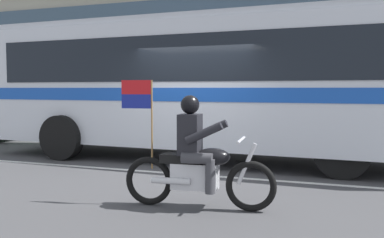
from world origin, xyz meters
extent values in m
plane|color=#3D3D3F|center=(0.00, 0.00, 0.00)|extent=(60.00, 60.00, 0.00)
cube|color=gray|center=(0.00, 5.10, 0.07)|extent=(28.00, 3.80, 0.15)
cube|color=silver|center=(0.00, -0.60, 0.00)|extent=(26.60, 0.14, 0.01)
cube|color=#384C60|center=(0.00, 6.96, 4.28)|extent=(25.76, 0.10, 1.40)
cube|color=silver|center=(-0.02, 1.20, 1.73)|extent=(10.65, 3.01, 2.70)
cube|color=black|center=(-0.02, 1.20, 2.28)|extent=(9.81, 3.02, 0.96)
cube|color=#194CB2|center=(-0.02, 1.20, 1.53)|extent=(10.44, 3.03, 0.28)
cube|color=#ADB1BA|center=(-0.02, 1.20, 3.14)|extent=(10.44, 2.88, 0.16)
cylinder|color=black|center=(-3.29, 0.02, 0.52)|extent=(1.04, 0.30, 1.04)
cylinder|color=black|center=(2.88, 0.02, 0.52)|extent=(1.04, 0.30, 1.04)
torus|color=black|center=(1.81, -2.71, 0.34)|extent=(0.70, 0.17, 0.69)
torus|color=black|center=(0.37, -2.88, 0.34)|extent=(0.70, 0.17, 0.69)
cube|color=silver|center=(1.04, -2.80, 0.44)|extent=(0.67, 0.35, 0.36)
ellipsoid|color=black|center=(1.29, -2.77, 0.72)|extent=(0.51, 0.33, 0.24)
cube|color=black|center=(0.84, -2.82, 0.69)|extent=(0.59, 0.32, 0.12)
cylinder|color=silver|center=(1.75, -2.72, 0.65)|extent=(0.28, 0.09, 0.58)
cylinder|color=silver|center=(1.67, -2.73, 0.96)|extent=(0.11, 0.64, 0.04)
cylinder|color=silver|center=(0.76, -2.99, 0.39)|extent=(0.56, 0.15, 0.09)
cube|color=black|center=(0.97, -2.81, 1.02)|extent=(0.32, 0.39, 0.56)
sphere|color=black|center=(0.97, -2.81, 1.44)|extent=(0.26, 0.26, 0.26)
cylinder|color=#38383D|center=(1.09, -2.61, 0.72)|extent=(0.43, 0.20, 0.15)
cylinder|color=#38383D|center=(1.27, -2.59, 0.48)|extent=(0.13, 0.13, 0.46)
cylinder|color=#38383D|center=(1.13, -2.97, 0.72)|extent=(0.43, 0.20, 0.15)
cylinder|color=#38383D|center=(1.31, -2.95, 0.48)|extent=(0.13, 0.13, 0.46)
cylinder|color=black|center=(1.19, -2.58, 1.06)|extent=(0.53, 0.17, 0.32)
cylinder|color=black|center=(1.23, -2.98, 1.06)|extent=(0.53, 0.17, 0.32)
cylinder|color=olive|center=(0.42, -2.87, 1.15)|extent=(0.02, 0.02, 1.25)
cube|color=red|center=(0.19, -2.90, 1.68)|extent=(0.44, 0.07, 0.20)
cube|color=navy|center=(0.19, -2.90, 1.47)|extent=(0.44, 0.07, 0.20)
cylinder|color=#4C8C3F|center=(-0.91, 3.92, 0.44)|extent=(0.22, 0.22, 0.58)
sphere|color=#4C8C3F|center=(-0.91, 3.92, 0.80)|extent=(0.20, 0.20, 0.20)
cylinder|color=#4C8C3F|center=(-0.91, 3.78, 0.47)|extent=(0.09, 0.10, 0.09)
camera|label=1|loc=(3.14, -8.52, 1.66)|focal=41.67mm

